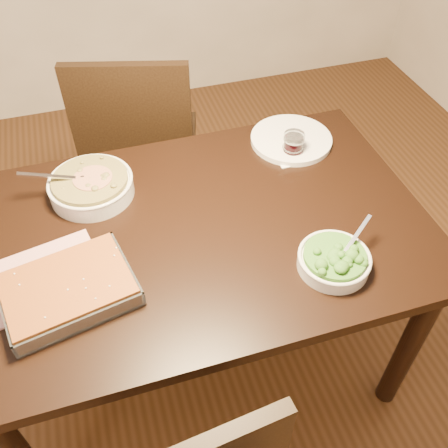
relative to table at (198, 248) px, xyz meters
name	(u,v)px	position (x,y,z in m)	size (l,w,h in m)	color
ground	(204,354)	(0.00, 0.00, -0.65)	(4.00, 4.00, 0.00)	#402512
table	(198,248)	(0.00, 0.00, 0.00)	(1.40, 0.90, 0.75)	black
magazine_a	(43,277)	(-0.45, -0.06, 0.10)	(0.32, 0.23, 0.01)	#9F2D3E
coaster	(292,154)	(0.41, 0.24, 0.10)	(0.13, 0.13, 0.00)	white
stew_bowl	(91,185)	(-0.28, 0.24, 0.13)	(0.30, 0.27, 0.10)	silver
broccoli_bowl	(334,260)	(0.32, -0.26, 0.12)	(0.21, 0.20, 0.08)	silver
baking_dish	(68,290)	(-0.38, -0.15, 0.12)	(0.37, 0.30, 0.06)	silver
wine_tumbler	(293,144)	(0.41, 0.24, 0.14)	(0.07, 0.07, 0.08)	black
dinner_plate	(291,139)	(0.44, 0.31, 0.11)	(0.29, 0.29, 0.02)	white
chair_far	(140,144)	(-0.06, 0.74, -0.11)	(0.57, 0.57, 0.98)	black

